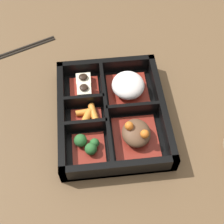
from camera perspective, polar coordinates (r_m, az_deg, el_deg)
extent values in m
plane|color=brown|center=(0.71, 0.00, -1.12)|extent=(3.00, 3.00, 0.00)
cube|color=black|center=(0.70, 0.00, -0.90)|extent=(0.28, 0.23, 0.01)
cube|color=black|center=(0.69, -9.14, -0.88)|extent=(0.28, 0.01, 0.05)
cube|color=black|center=(0.70, 8.97, 0.74)|extent=(0.28, 0.01, 0.05)
cube|color=black|center=(0.77, -1.09, 8.25)|extent=(0.01, 0.23, 0.05)
cube|color=black|center=(0.62, 1.35, -10.34)|extent=(0.01, 0.23, 0.05)
cube|color=black|center=(0.69, -1.10, -0.17)|extent=(0.26, 0.01, 0.05)
cube|color=black|center=(0.71, -5.00, 1.74)|extent=(0.01, 0.09, 0.05)
cube|color=black|center=(0.67, -4.68, -2.75)|extent=(0.01, 0.09, 0.05)
cube|color=black|center=(0.69, 3.71, 0.27)|extent=(0.01, 0.12, 0.05)
cube|color=maroon|center=(0.74, 2.88, 3.81)|extent=(0.11, 0.09, 0.01)
ellipsoid|color=silver|center=(0.72, 2.96, 4.92)|extent=(0.08, 0.08, 0.04)
cube|color=maroon|center=(0.67, 4.34, -4.71)|extent=(0.11, 0.09, 0.01)
ellipsoid|color=brown|center=(0.65, 4.45, -3.86)|extent=(0.07, 0.06, 0.03)
sphere|color=#D1661E|center=(0.63, 6.00, -4.01)|extent=(0.02, 0.02, 0.02)
sphere|color=#D1661E|center=(0.64, 3.14, -2.54)|extent=(0.02, 0.02, 0.02)
cube|color=maroon|center=(0.74, -5.08, 4.14)|extent=(0.07, 0.07, 0.01)
cube|color=beige|center=(0.74, -5.22, 5.76)|extent=(0.03, 0.03, 0.02)
ellipsoid|color=black|center=(0.73, -5.30, 6.41)|extent=(0.02, 0.02, 0.01)
cube|color=beige|center=(0.72, -5.08, 3.72)|extent=(0.03, 0.03, 0.02)
ellipsoid|color=black|center=(0.71, -5.17, 4.50)|extent=(0.02, 0.02, 0.01)
cube|color=maroon|center=(0.70, -4.70, -0.94)|extent=(0.04, 0.07, 0.01)
cylinder|color=orange|center=(0.68, -4.74, -1.18)|extent=(0.05, 0.03, 0.02)
cylinder|color=orange|center=(0.69, -5.05, -0.02)|extent=(0.02, 0.04, 0.01)
cylinder|color=orange|center=(0.69, -3.45, -0.07)|extent=(0.04, 0.02, 0.01)
cube|color=maroon|center=(0.66, -4.27, -6.73)|extent=(0.07, 0.07, 0.01)
sphere|color=#265B28|center=(0.64, -3.89, -6.76)|extent=(0.03, 0.03, 0.03)
sphere|color=#265B28|center=(0.65, -5.79, -5.21)|extent=(0.03, 0.03, 0.03)
sphere|color=#265B28|center=(0.65, -3.22, -5.68)|extent=(0.02, 0.02, 0.02)
cylinder|color=black|center=(0.88, -16.76, 11.07)|extent=(0.08, 0.19, 0.01)
cylinder|color=black|center=(0.87, -16.57, 10.71)|extent=(0.08, 0.19, 0.01)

